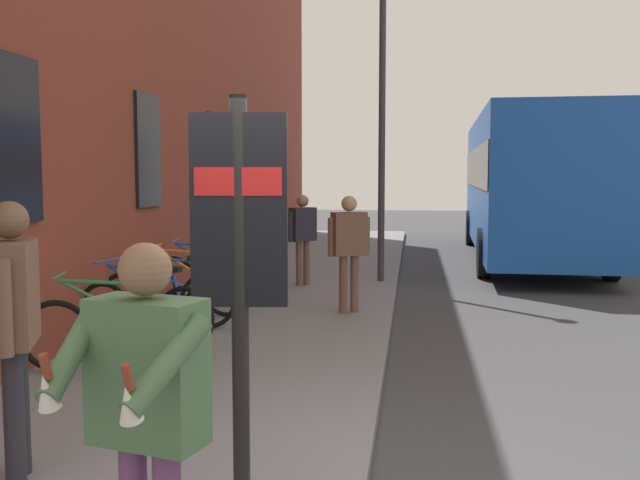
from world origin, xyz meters
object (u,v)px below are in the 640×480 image
at_px(bicycle_by_door, 208,278).
at_px(transit_info_sign, 239,237).
at_px(tourist_with_hotdogs, 145,396).
at_px(city_bus, 528,180).
at_px(bicycle_under_window, 145,312).
at_px(bicycle_mid_rack, 167,298).
at_px(pedestrian_crossing_street, 349,241).
at_px(pedestrian_near_bus, 303,230).
at_px(street_lamp, 382,100).
at_px(bicycle_leaning_wall, 111,332).
at_px(pedestrian_by_facade, 13,311).
at_px(bicycle_beside_lamp, 190,288).

relative_size(bicycle_by_door, transit_info_sign, 0.74).
bearing_deg(tourist_with_hotdogs, city_bus, -14.26).
height_order(bicycle_under_window, city_bus, city_bus).
bearing_deg(bicycle_mid_rack, pedestrian_crossing_street, -57.53).
bearing_deg(bicycle_by_door, city_bus, -37.78).
height_order(bicycle_mid_rack, transit_info_sign, transit_info_sign).
bearing_deg(pedestrian_crossing_street, pedestrian_near_bus, 23.18).
distance_m(city_bus, tourist_with_hotdogs, 15.56).
distance_m(bicycle_mid_rack, city_bus, 10.97).
height_order(bicycle_mid_rack, city_bus, city_bus).
relative_size(city_bus, street_lamp, 1.92).
xyz_separation_m(bicycle_under_window, pedestrian_crossing_street, (2.31, -2.11, 0.61)).
distance_m(bicycle_leaning_wall, city_bus, 12.59).
xyz_separation_m(city_bus, tourist_with_hotdogs, (-15.07, 3.83, -0.76)).
xyz_separation_m(pedestrian_crossing_street, tourist_with_hotdogs, (-7.24, 0.21, 0.03)).
bearing_deg(city_bus, pedestrian_near_bus, 139.57).
relative_size(transit_info_sign, pedestrian_by_facade, 1.34).
xyz_separation_m(bicycle_under_window, bicycle_beside_lamp, (1.79, 0.03, -0.00)).
bearing_deg(bicycle_mid_rack, bicycle_leaning_wall, -177.17).
relative_size(bicycle_under_window, pedestrian_near_bus, 1.11).
xyz_separation_m(city_bus, pedestrian_by_facade, (-13.68, 5.22, -0.71)).
bearing_deg(bicycle_mid_rack, transit_info_sign, -155.98).
xyz_separation_m(pedestrian_by_facade, pedestrian_crossing_street, (5.85, -1.61, -0.09)).
bearing_deg(pedestrian_by_facade, pedestrian_near_bus, -4.08).
bearing_deg(city_bus, bicycle_by_door, 142.22).
relative_size(bicycle_under_window, city_bus, 0.17).
height_order(bicycle_mid_rack, bicycle_by_door, same).
bearing_deg(street_lamp, tourist_with_hotdogs, 177.06).
bearing_deg(street_lamp, bicycle_under_window, 155.68).
bearing_deg(bicycle_by_door, street_lamp, -42.78).
bearing_deg(bicycle_under_window, bicycle_leaning_wall, -178.08).
relative_size(bicycle_beside_lamp, tourist_with_hotdogs, 1.05).
relative_size(pedestrian_by_facade, pedestrian_near_bus, 1.13).
height_order(bicycle_beside_lamp, bicycle_by_door, same).
relative_size(bicycle_by_door, pedestrian_near_bus, 1.12).
bearing_deg(bicycle_mid_rack, street_lamp, -29.29).
height_order(transit_info_sign, street_lamp, street_lamp).
relative_size(bicycle_under_window, tourist_with_hotdogs, 1.04).
height_order(pedestrian_by_facade, street_lamp, street_lamp).
bearing_deg(city_bus, tourist_with_hotdogs, 165.74).
bearing_deg(pedestrian_near_bus, bicycle_leaning_wall, 169.51).
relative_size(bicycle_under_window, transit_info_sign, 0.73).
bearing_deg(pedestrian_crossing_street, tourist_with_hotdogs, 178.31).
bearing_deg(tourist_with_hotdogs, street_lamp, -2.94).
height_order(bicycle_leaning_wall, bicycle_by_door, same).
relative_size(bicycle_mid_rack, tourist_with_hotdogs, 1.05).
xyz_separation_m(bicycle_mid_rack, city_bus, (9.21, -5.79, 1.41)).
relative_size(bicycle_leaning_wall, pedestrian_near_bus, 1.10).
bearing_deg(pedestrian_by_facade, bicycle_leaning_wall, 10.44).
relative_size(pedestrian_near_bus, street_lamp, 0.29).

